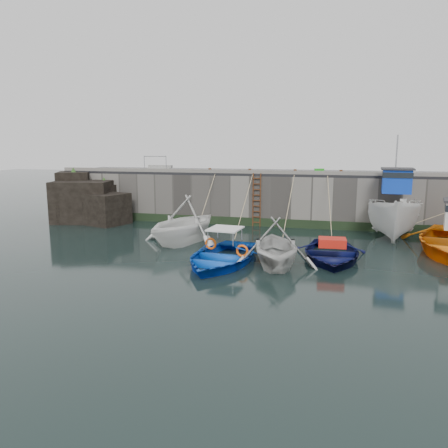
% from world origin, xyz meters
% --- Properties ---
extents(ground, '(120.00, 120.00, 0.00)m').
position_xyz_m(ground, '(0.00, 0.00, 0.00)').
color(ground, black).
rests_on(ground, ground).
extents(quay_back, '(30.00, 5.00, 3.00)m').
position_xyz_m(quay_back, '(0.00, 12.50, 1.50)').
color(quay_back, slate).
rests_on(quay_back, ground).
extents(road_back, '(30.00, 5.00, 0.16)m').
position_xyz_m(road_back, '(0.00, 12.50, 3.08)').
color(road_back, black).
rests_on(road_back, quay_back).
extents(kerb_back, '(30.00, 0.30, 0.20)m').
position_xyz_m(kerb_back, '(0.00, 10.15, 3.26)').
color(kerb_back, slate).
rests_on(kerb_back, road_back).
extents(algae_back, '(30.00, 0.08, 0.50)m').
position_xyz_m(algae_back, '(0.00, 9.96, 0.25)').
color(algae_back, black).
rests_on(algae_back, ground).
extents(rock_outcrop, '(5.85, 4.24, 3.41)m').
position_xyz_m(rock_outcrop, '(-12.92, 9.11, 1.26)').
color(rock_outcrop, black).
rests_on(rock_outcrop, ground).
extents(ladder, '(0.51, 0.08, 3.20)m').
position_xyz_m(ladder, '(-2.00, 9.91, 1.59)').
color(ladder, '#3F1E0F').
rests_on(ladder, ground).
extents(boat_near_white, '(5.64, 6.12, 2.69)m').
position_xyz_m(boat_near_white, '(-4.74, 4.63, 0.00)').
color(boat_near_white, white).
rests_on(boat_near_white, ground).
extents(boat_near_white_rope, '(0.04, 3.88, 3.10)m').
position_xyz_m(boat_near_white_rope, '(-4.74, 8.56, 0.00)').
color(boat_near_white_rope, tan).
rests_on(boat_near_white_rope, ground).
extents(boat_near_blue, '(4.21, 5.57, 1.09)m').
position_xyz_m(boat_near_blue, '(-1.94, 1.34, 0.00)').
color(boat_near_blue, blue).
rests_on(boat_near_blue, ground).
extents(boat_near_blue_rope, '(0.04, 6.69, 3.10)m').
position_xyz_m(boat_near_blue_rope, '(-1.94, 6.92, 0.00)').
color(boat_near_blue_rope, tan).
rests_on(boat_near_blue_rope, ground).
extents(boat_near_blacktrim, '(4.57, 5.02, 2.28)m').
position_xyz_m(boat_near_blacktrim, '(0.26, 1.55, 0.00)').
color(boat_near_blacktrim, silver).
rests_on(boat_near_blacktrim, ground).
extents(boat_near_blacktrim_rope, '(0.04, 6.50, 3.10)m').
position_xyz_m(boat_near_blacktrim_rope, '(0.26, 7.02, 0.00)').
color(boat_near_blacktrim_rope, tan).
rests_on(boat_near_blacktrim_rope, ground).
extents(boat_near_navy, '(3.78, 5.13, 1.03)m').
position_xyz_m(boat_near_navy, '(2.46, 3.19, 0.00)').
color(boat_near_navy, '#090C39').
rests_on(boat_near_navy, ground).
extents(boat_near_navy_rope, '(0.04, 5.03, 3.10)m').
position_xyz_m(boat_near_navy_rope, '(2.46, 7.84, 0.00)').
color(boat_near_navy_rope, tan).
rests_on(boat_near_navy_rope, ground).
extents(boat_far_white, '(3.17, 7.26, 5.74)m').
position_xyz_m(boat_far_white, '(5.63, 9.07, 1.15)').
color(boat_far_white, silver).
rests_on(boat_far_white, ground).
extents(fish_crate, '(0.62, 0.46, 0.27)m').
position_xyz_m(fish_crate, '(1.54, 11.38, 3.30)').
color(fish_crate, green).
rests_on(fish_crate, road_back).
extents(railing, '(1.60, 1.05, 1.00)m').
position_xyz_m(railing, '(-8.75, 11.25, 3.36)').
color(railing, '#A5A8AD').
rests_on(railing, road_back).
extents(bollard_a, '(0.18, 0.18, 0.28)m').
position_xyz_m(bollard_a, '(-5.00, 10.25, 3.30)').
color(bollard_a, '#3F1E0F').
rests_on(bollard_a, road_back).
extents(bollard_b, '(0.18, 0.18, 0.28)m').
position_xyz_m(bollard_b, '(-2.50, 10.25, 3.30)').
color(bollard_b, '#3F1E0F').
rests_on(bollard_b, road_back).
extents(bollard_c, '(0.18, 0.18, 0.28)m').
position_xyz_m(bollard_c, '(0.20, 10.25, 3.30)').
color(bollard_c, '#3F1E0F').
rests_on(bollard_c, road_back).
extents(bollard_d, '(0.18, 0.18, 0.28)m').
position_xyz_m(bollard_d, '(2.80, 10.25, 3.30)').
color(bollard_d, '#3F1E0F').
rests_on(bollard_d, road_back).
extents(bollard_e, '(0.18, 0.18, 0.28)m').
position_xyz_m(bollard_e, '(6.00, 10.25, 3.30)').
color(bollard_e, '#3F1E0F').
rests_on(bollard_e, road_back).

